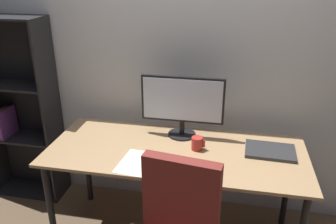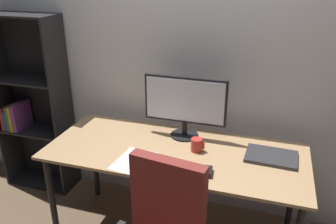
% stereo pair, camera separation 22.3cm
% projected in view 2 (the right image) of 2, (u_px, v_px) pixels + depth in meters
% --- Properties ---
extents(back_wall, '(6.40, 0.10, 2.60)m').
position_uv_depth(back_wall, '(196.00, 50.00, 2.54)').
color(back_wall, silver).
rests_on(back_wall, ground).
extents(desk, '(1.72, 0.73, 0.74)m').
position_uv_depth(desk, '(175.00, 160.00, 2.32)').
color(desk, tan).
rests_on(desk, ground).
extents(monitor, '(0.58, 0.20, 0.44)m').
position_uv_depth(monitor, '(185.00, 103.00, 2.38)').
color(monitor, black).
rests_on(monitor, desk).
extents(keyboard, '(0.29, 0.12, 0.02)m').
position_uv_depth(keyboard, '(167.00, 165.00, 2.10)').
color(keyboard, silver).
rests_on(keyboard, desk).
extents(mouse, '(0.06, 0.10, 0.03)m').
position_uv_depth(mouse, '(207.00, 172.00, 2.02)').
color(mouse, black).
rests_on(mouse, desk).
extents(coffee_mug, '(0.09, 0.07, 0.09)m').
position_uv_depth(coffee_mug, '(197.00, 145.00, 2.26)').
color(coffee_mug, '#B72D28').
rests_on(coffee_mug, desk).
extents(laptop, '(0.33, 0.24, 0.02)m').
position_uv_depth(laptop, '(271.00, 157.00, 2.19)').
color(laptop, '#2D2D30').
rests_on(laptop, desk).
extents(paper_sheet, '(0.24, 0.31, 0.00)m').
position_uv_depth(paper_sheet, '(134.00, 161.00, 2.17)').
color(paper_sheet, white).
rests_on(paper_sheet, desk).
extents(bookshelf, '(0.61, 0.28, 1.53)m').
position_uv_depth(bookshelf, '(33.00, 106.00, 2.98)').
color(bookshelf, black).
rests_on(bookshelf, ground).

